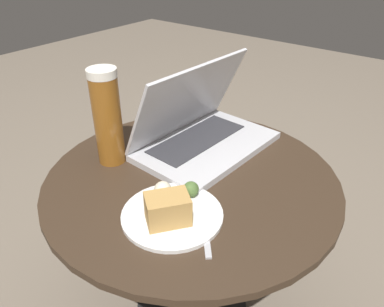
% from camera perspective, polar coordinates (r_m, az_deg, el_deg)
% --- Properties ---
extents(ground_plane, '(6.00, 6.00, 0.00)m').
position_cam_1_polar(ground_plane, '(1.25, -0.04, -21.96)').
color(ground_plane, '#726656').
extents(table, '(0.71, 0.71, 0.48)m').
position_cam_1_polar(table, '(0.97, -0.05, -8.46)').
color(table, black).
rests_on(table, ground_plane).
extents(napkin, '(0.18, 0.15, 0.00)m').
position_cam_1_polar(napkin, '(0.80, -4.21, -9.45)').
color(napkin, silver).
rests_on(napkin, table).
extents(laptop, '(0.39, 0.26, 0.23)m').
position_cam_1_polar(laptop, '(1.01, 1.31, 3.50)').
color(laptop, silver).
rests_on(laptop, table).
extents(beer_glass, '(0.07, 0.07, 0.24)m').
position_cam_1_polar(beer_glass, '(0.94, -12.78, 5.41)').
color(beer_glass, brown).
rests_on(beer_glass, table).
extents(snack_plate, '(0.21, 0.21, 0.07)m').
position_cam_1_polar(snack_plate, '(0.78, -3.23, -8.49)').
color(snack_plate, white).
rests_on(snack_plate, table).
extents(fork, '(0.15, 0.13, 0.01)m').
position_cam_1_polar(fork, '(0.78, 1.88, -10.13)').
color(fork, '#B2B2B7').
rests_on(fork, table).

